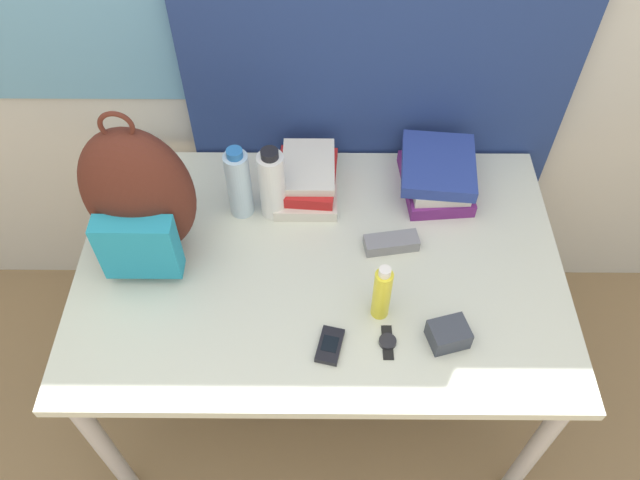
# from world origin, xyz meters

# --- Properties ---
(desk) EXTENTS (1.33, 0.87, 0.73)m
(desk) POSITION_xyz_m (0.00, 0.44, 0.65)
(desk) COLOR beige
(desk) RESTS_ON ground_plane
(backpack) EXTENTS (0.29, 0.23, 0.48)m
(backpack) POSITION_xyz_m (-0.46, 0.48, 0.93)
(backpack) COLOR #512319
(backpack) RESTS_ON desk
(book_stack_left) EXTENTS (0.19, 0.26, 0.10)m
(book_stack_left) POSITION_xyz_m (-0.04, 0.71, 0.77)
(book_stack_left) COLOR silver
(book_stack_left) RESTS_ON desk
(book_stack_center) EXTENTS (0.23, 0.27, 0.12)m
(book_stack_center) POSITION_xyz_m (0.34, 0.72, 0.79)
(book_stack_center) COLOR #6B2370
(book_stack_center) RESTS_ON desk
(water_bottle) EXTENTS (0.07, 0.07, 0.24)m
(water_bottle) POSITION_xyz_m (-0.23, 0.63, 0.84)
(water_bottle) COLOR silver
(water_bottle) RESTS_ON desk
(sports_bottle) EXTENTS (0.07, 0.07, 0.24)m
(sports_bottle) POSITION_xyz_m (-0.14, 0.62, 0.84)
(sports_bottle) COLOR white
(sports_bottle) RESTS_ON desk
(sunscreen_bottle) EXTENTS (0.05, 0.05, 0.19)m
(sunscreen_bottle) POSITION_xyz_m (0.15, 0.28, 0.82)
(sunscreen_bottle) COLOR yellow
(sunscreen_bottle) RESTS_ON desk
(cell_phone) EXTENTS (0.08, 0.11, 0.02)m
(cell_phone) POSITION_xyz_m (0.03, 0.17, 0.74)
(cell_phone) COLOR black
(cell_phone) RESTS_ON desk
(sunglasses_case) EXTENTS (0.16, 0.08, 0.04)m
(sunglasses_case) POSITION_xyz_m (0.20, 0.49, 0.75)
(sunglasses_case) COLOR gray
(sunglasses_case) RESTS_ON desk
(camera_pouch) EXTENTS (0.11, 0.10, 0.06)m
(camera_pouch) POSITION_xyz_m (0.32, 0.20, 0.76)
(camera_pouch) COLOR #383D47
(camera_pouch) RESTS_ON desk
(wristwatch) EXTENTS (0.04, 0.10, 0.01)m
(wristwatch) POSITION_xyz_m (0.17, 0.19, 0.73)
(wristwatch) COLOR black
(wristwatch) RESTS_ON desk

